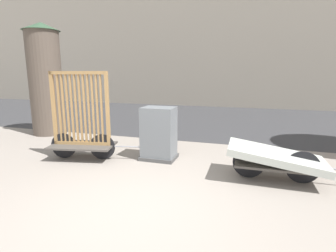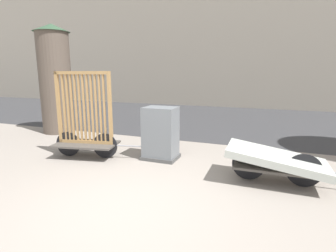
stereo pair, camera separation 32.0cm
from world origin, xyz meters
name	(u,v)px [view 1 (the left image)]	position (x,y,z in m)	size (l,w,h in m)	color
ground_plane	(131,209)	(0.00, 0.00, 0.00)	(60.00, 60.00, 0.00)	gray
road_strip	(212,118)	(0.00, 7.96, 0.00)	(56.00, 8.14, 0.01)	#38383A
bike_cart_with_bedframe	(82,129)	(-2.00, 1.72, 0.69)	(2.12, 1.02, 1.93)	#4C4742
bike_cart_with_mattress	(276,158)	(2.00, 1.72, 0.41)	(2.23, 0.92, 0.64)	#4C4742
utility_cabinet	(159,135)	(-0.37, 2.22, 0.54)	(0.77, 0.60, 1.17)	#4C4C4C
advertising_column	(45,79)	(-4.54, 3.55, 1.71)	(1.09, 1.09, 3.37)	brown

